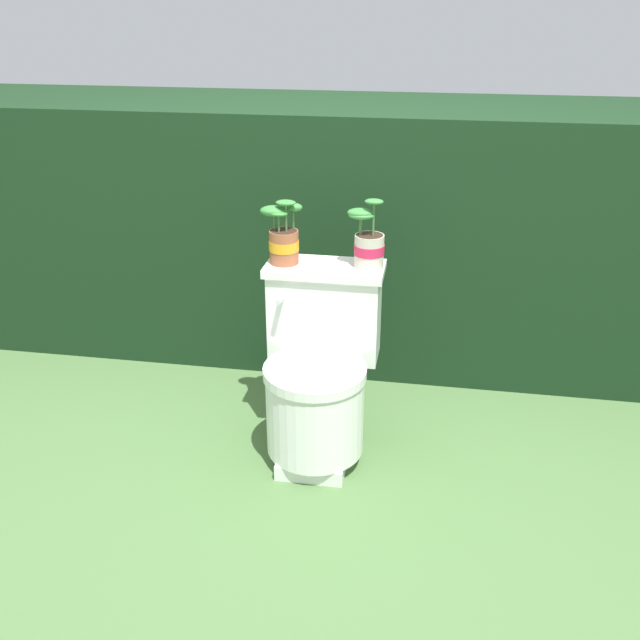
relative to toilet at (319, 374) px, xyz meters
The scene contains 5 objects.
ground_plane 0.33m from the toilet, 96.19° to the right, with size 12.00×12.00×0.00m, color #4C703D.
hedge_backdrop 0.98m from the toilet, 90.52° to the left, with size 4.27×0.80×1.14m.
toilet is the anchor object (origin of this frame).
potted_plant_left 0.50m from the toilet, 138.69° to the left, with size 0.14×0.11×0.23m.
potted_plant_midleft 0.50m from the toilet, 43.39° to the left, with size 0.13×0.11×0.25m.
Camera 1 is at (0.39, -2.14, 1.57)m, focal length 40.00 mm.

